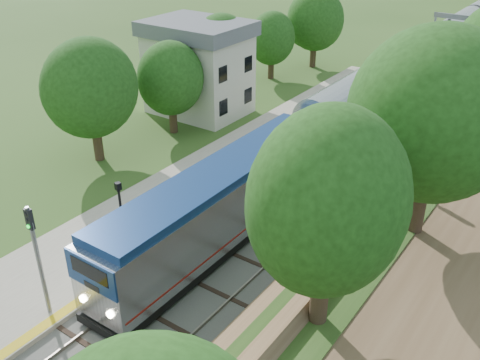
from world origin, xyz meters
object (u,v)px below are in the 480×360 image
Objects in this scene: signal_gantry at (473,30)px; lamppost_far at (123,223)px; train at (444,51)px; station_building at (198,67)px; signal_farside at (387,157)px; signal_platform at (36,250)px.

lamppost_far is (-5.79, -44.48, -2.53)m from signal_gantry.
signal_gantry is at bearing 1.33° from train.
signal_farside is at bearing -21.31° from station_building.
signal_farside is (20.20, -7.88, 0.08)m from station_building.
station_building is 0.09× the size of train.
signal_platform is at bearing -118.36° from signal_farside.
station_building is at bearing 114.16° from signal_platform.
signal_farside is at bearing 50.66° from lamppost_far.
signal_gantry is 50.03m from signal_platform.
signal_farside is at bearing -83.53° from signal_gantry.
train is at bearing -178.67° from signal_gantry.
train is 15.16× the size of signal_farside.
signal_gantry is at bearing 82.59° from lamppost_far.
signal_platform is at bearing -93.34° from train.
signal_gantry reaches higher than lamppost_far.
train is 49.78m from signal_platform.
lamppost_far is at bearing -129.34° from signal_farside.
station_building is 29.94m from signal_gantry.
station_building is 28.65m from train.
lamppost_far is (-3.32, -44.42, 0.01)m from train.
signal_gantry is (16.47, 24.99, 0.73)m from station_building.
station_building is 27.12m from signal_platform.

